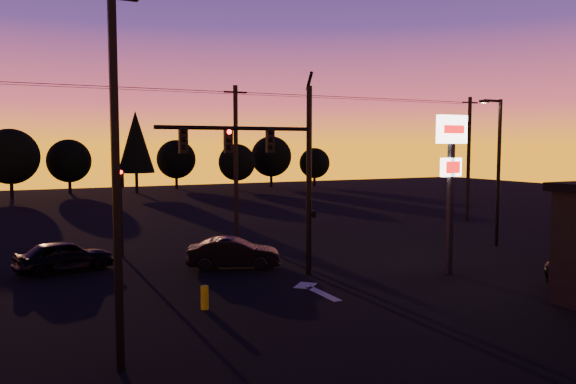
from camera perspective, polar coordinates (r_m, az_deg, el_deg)
name	(u,v)px	position (r m, az deg, el deg)	size (l,w,h in m)	color
ground	(325,302)	(20.20, 3.75, -11.12)	(120.00, 120.00, 0.00)	black
lane_arrow	(314,290)	(21.84, 2.70, -9.88)	(1.20, 3.10, 0.01)	beige
traffic_signal_mast	(275,160)	(22.95, -1.36, 3.29)	(6.79, 0.52, 8.58)	black
secondary_signal	(121,200)	(28.84, -16.60, -0.74)	(0.30, 0.31, 4.35)	black
parking_lot_light	(115,156)	(14.03, -17.13, 3.51)	(1.25, 0.30, 9.14)	black
pylon_sign	(451,160)	(24.81, 16.24, 3.16)	(1.50, 0.28, 6.80)	black
streetlight	(497,166)	(32.52, 20.50, 2.51)	(1.55, 0.35, 8.00)	black
utility_pole_1	(236,161)	(33.00, -5.32, 3.12)	(1.40, 0.26, 9.00)	black
utility_pole_2	(469,158)	(42.82, 17.87, 3.28)	(1.40, 0.26, 9.00)	black
power_wires	(235,93)	(33.13, -5.37, 10.01)	(36.00, 1.22, 0.07)	black
bollard	(205,298)	(19.46, -8.47, -10.56)	(0.27, 0.27, 0.80)	#BFC10A
tree_2	(10,157)	(64.86, -26.37, 3.25)	(5.77, 5.78, 7.26)	black
tree_3	(69,161)	(69.11, -21.35, 2.96)	(4.95, 4.95, 6.22)	black
tree_4	(136,142)	(67.06, -15.20, 4.94)	(4.18, 4.18, 9.50)	black
tree_5	(176,159)	(73.29, -11.29, 3.28)	(4.95, 4.95, 6.22)	black
tree_6	(237,162)	(69.42, -5.22, 3.01)	(4.54, 4.54, 5.71)	black
tree_7	(271,156)	(74.48, -1.72, 3.63)	(5.36, 5.36, 6.74)	black
tree_8	(314,163)	(76.29, 2.71, 2.95)	(4.12, 4.12, 5.19)	black
car_left	(64,256)	(26.54, -21.76, -6.06)	(1.65, 4.10, 1.40)	black
car_mid	(234,253)	(25.55, -5.54, -6.19)	(1.44, 4.13, 1.36)	black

